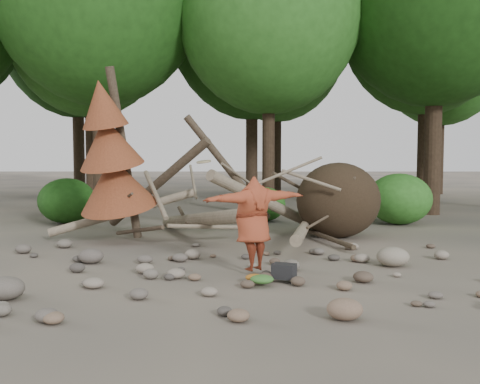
{
  "coord_description": "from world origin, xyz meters",
  "views": [
    {
      "loc": [
        0.08,
        -9.68,
        2.18
      ],
      "look_at": [
        0.03,
        1.5,
        1.4
      ],
      "focal_mm": 40.0,
      "sensor_mm": 36.0,
      "label": 1
    }
  ],
  "objects": [
    {
      "name": "boulder_mid_left",
      "position": [
        -2.96,
        0.91,
        0.15
      ],
      "size": [
        0.5,
        0.45,
        0.3
      ],
      "primitive_type": "ellipsoid",
      "color": "#5E564F",
      "rests_on": "ground"
    },
    {
      "name": "dead_conifer",
      "position": [
        -3.12,
        3.37,
        2.11
      ],
      "size": [
        2.06,
        2.16,
        4.35
      ],
      "color": "#4C3F30",
      "rests_on": "ground"
    },
    {
      "name": "bush_mid",
      "position": [
        0.8,
        7.8,
        0.56
      ],
      "size": [
        1.4,
        1.4,
        1.12
      ],
      "primitive_type": "ellipsoid",
      "color": "#28651D",
      "rests_on": "ground"
    },
    {
      "name": "bush_left",
      "position": [
        -5.5,
        7.2,
        0.72
      ],
      "size": [
        1.8,
        1.8,
        1.44
      ],
      "primitive_type": "ellipsoid",
      "color": "#1E5015",
      "rests_on": "ground"
    },
    {
      "name": "boulder_front_left",
      "position": [
        -3.5,
        -1.78,
        0.18
      ],
      "size": [
        0.59,
        0.53,
        0.35
      ],
      "primitive_type": "ellipsoid",
      "color": "#635B52",
      "rests_on": "ground"
    },
    {
      "name": "forest_backdrop",
      "position": [
        -1.01,
        13.89,
        8.87
      ],
      "size": [
        33.68,
        19.18,
        15.68
      ],
      "color": "#38281C",
      "rests_on": "ground"
    },
    {
      "name": "backpack",
      "position": [
        0.8,
        -0.65,
        0.13
      ],
      "size": [
        0.46,
        0.39,
        0.26
      ],
      "primitive_type": "cube",
      "rotation": [
        0.0,
        0.0,
        -0.4
      ],
      "color": "black",
      "rests_on": "ground"
    },
    {
      "name": "ground",
      "position": [
        0.0,
        0.0,
        0.0
      ],
      "size": [
        120.0,
        120.0,
        0.0
      ],
      "primitive_type": "plane",
      "color": "#514C44",
      "rests_on": "ground"
    },
    {
      "name": "deadfall_pile",
      "position": [
        2.02,
        4.24,
        0.95
      ],
      "size": [
        8.55,
        5.24,
        3.3
      ],
      "color": "#332619",
      "rests_on": "ground"
    },
    {
      "name": "bush_right",
      "position": [
        5.0,
        7.0,
        0.8
      ],
      "size": [
        2.0,
        2.0,
        1.6
      ],
      "primitive_type": "ellipsoid",
      "color": "#327825",
      "rests_on": "ground"
    },
    {
      "name": "cloth_orange",
      "position": [
        0.29,
        -0.77,
        0.06
      ],
      "size": [
        0.32,
        0.26,
        0.12
      ],
      "primitive_type": "ellipsoid",
      "color": "#A4601C",
      "rests_on": "ground"
    },
    {
      "name": "cloth_green",
      "position": [
        0.41,
        -0.97,
        0.07
      ],
      "size": [
        0.39,
        0.33,
        0.15
      ],
      "primitive_type": "ellipsoid",
      "color": "#376B2A",
      "rests_on": "ground"
    },
    {
      "name": "boulder_mid_right",
      "position": [
        3.03,
        0.65,
        0.19
      ],
      "size": [
        0.64,
        0.57,
        0.38
      ],
      "primitive_type": "ellipsoid",
      "color": "gray",
      "rests_on": "ground"
    },
    {
      "name": "frisbee_thrower",
      "position": [
        0.28,
        -0.04,
        0.94
      ],
      "size": [
        2.1,
        1.57,
        2.02
      ],
      "color": "#943A21",
      "rests_on": "ground"
    },
    {
      "name": "boulder_front_right",
      "position": [
        1.44,
        -2.74,
        0.14
      ],
      "size": [
        0.48,
        0.43,
        0.29
      ],
      "primitive_type": "ellipsoid",
      "color": "#7E634F",
      "rests_on": "ground"
    }
  ]
}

